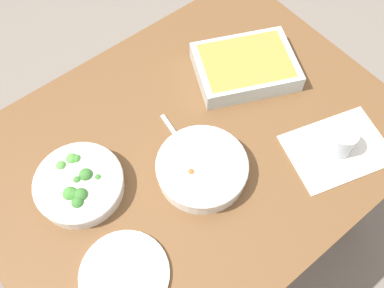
# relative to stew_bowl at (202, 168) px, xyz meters

# --- Properties ---
(ground_plane) EXTENTS (6.00, 6.00, 0.00)m
(ground_plane) POSITION_rel_stew_bowl_xyz_m (0.04, 0.09, -0.77)
(ground_plane) COLOR slate
(dining_table) EXTENTS (1.20, 0.90, 0.74)m
(dining_table) POSITION_rel_stew_bowl_xyz_m (0.04, 0.09, -0.12)
(dining_table) COLOR brown
(dining_table) RESTS_ON ground_plane
(placemat) EXTENTS (0.33, 0.27, 0.00)m
(placemat) POSITION_rel_stew_bowl_xyz_m (0.35, -0.18, -0.03)
(placemat) COLOR silver
(placemat) RESTS_ON dining_table
(stew_bowl) EXTENTS (0.25, 0.25, 0.06)m
(stew_bowl) POSITION_rel_stew_bowl_xyz_m (0.00, 0.00, 0.00)
(stew_bowl) COLOR silver
(stew_bowl) RESTS_ON dining_table
(broccoli_bowl) EXTENTS (0.24, 0.24, 0.07)m
(broccoli_bowl) POSITION_rel_stew_bowl_xyz_m (-0.28, 0.17, -0.00)
(broccoli_bowl) COLOR silver
(broccoli_bowl) RESTS_ON dining_table
(baking_dish) EXTENTS (0.36, 0.33, 0.06)m
(baking_dish) POSITION_rel_stew_bowl_xyz_m (0.33, 0.19, 0.00)
(baking_dish) COLOR silver
(baking_dish) RESTS_ON dining_table
(drink_cup) EXTENTS (0.07, 0.07, 0.08)m
(drink_cup) POSITION_rel_stew_bowl_xyz_m (0.35, -0.18, 0.01)
(drink_cup) COLOR #B2BCC6
(drink_cup) RESTS_ON dining_table
(side_plate) EXTENTS (0.22, 0.22, 0.01)m
(side_plate) POSITION_rel_stew_bowl_xyz_m (-0.32, -0.09, -0.03)
(side_plate) COLOR white
(side_plate) RESTS_ON dining_table
(spoon_by_stew) EXTENTS (0.04, 0.18, 0.01)m
(spoon_by_stew) POSITION_rel_stew_bowl_xyz_m (0.01, 0.11, -0.03)
(spoon_by_stew) COLOR silver
(spoon_by_stew) RESTS_ON dining_table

